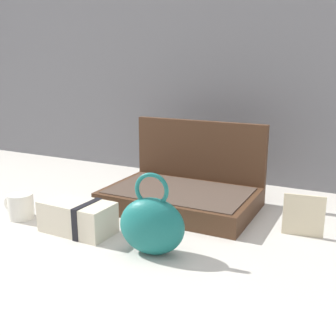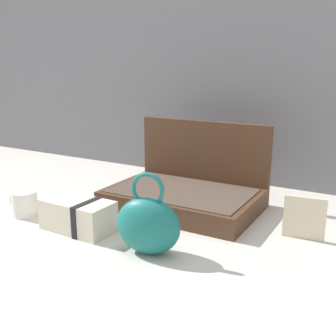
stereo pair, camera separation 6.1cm
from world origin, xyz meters
TOP-DOWN VIEW (x-y plane):
  - ground_plane at (0.00, 0.00)m, footprint 6.00×6.00m
  - back_wall at (0.00, 0.58)m, footprint 3.20×0.06m
  - open_suitcase at (-0.06, 0.16)m, footprint 0.50×0.34m
  - teal_pouch_handbag at (0.02, -0.21)m, footprint 0.19×0.12m
  - cream_toiletry_bag at (-0.24, -0.18)m, footprint 0.22×0.12m
  - coffee_mug at (-0.48, -0.18)m, footprint 0.11×0.08m
  - info_card_left at (0.35, 0.09)m, footprint 0.12×0.02m

SIDE VIEW (x-z plane):
  - ground_plane at x=0.00m, z-range 0.00..0.00m
  - coffee_mug at x=-0.48m, z-range 0.00..0.08m
  - cream_toiletry_bag at x=-0.24m, z-range 0.00..0.09m
  - open_suitcase at x=-0.06m, z-range -0.08..0.20m
  - info_card_left at x=0.35m, z-range 0.00..0.12m
  - teal_pouch_handbag at x=0.02m, z-range -0.03..0.19m
  - back_wall at x=0.00m, z-range 0.00..1.40m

